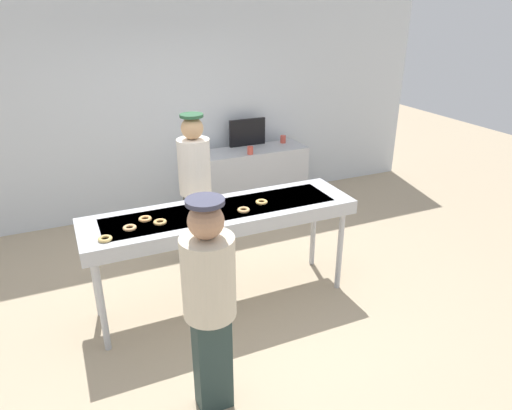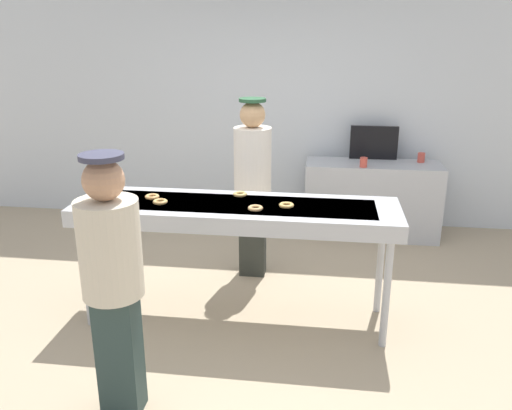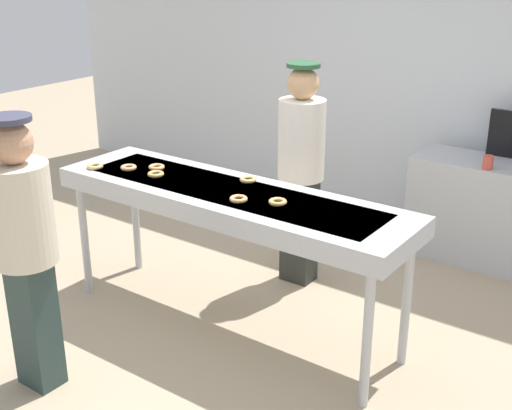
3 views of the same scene
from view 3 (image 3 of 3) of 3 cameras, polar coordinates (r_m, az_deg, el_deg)
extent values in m
plane|color=tan|center=(4.73, -2.11, -9.99)|extent=(16.00, 16.00, 0.00)
cube|color=silver|center=(6.24, 12.06, 13.01)|extent=(8.00, 0.12, 3.22)
cube|color=#B7BABF|center=(4.33, -2.27, 0.46)|extent=(2.49, 0.68, 0.13)
cube|color=slate|center=(4.32, -2.28, 0.79)|extent=(2.11, 0.47, 0.08)
cylinder|color=#B7BABF|center=(5.09, -14.25, -2.91)|extent=(0.06, 0.06, 0.85)
cylinder|color=#B7BABF|center=(3.80, 9.36, -11.21)|extent=(0.06, 0.06, 0.85)
cylinder|color=#B7BABF|center=(5.40, -10.12, -1.13)|extent=(0.06, 0.06, 0.85)
cylinder|color=#B7BABF|center=(4.21, 12.57, -8.02)|extent=(0.06, 0.06, 0.85)
torus|color=#EFAC62|center=(4.76, -8.39, 3.18)|extent=(0.16, 0.16, 0.03)
torus|color=#E4A96D|center=(4.78, -10.71, 3.13)|extent=(0.16, 0.16, 0.03)
torus|color=tan|center=(4.61, -8.46, 2.60)|extent=(0.12, 0.12, 0.03)
torus|color=#E3AD6C|center=(4.11, -1.49, 0.52)|extent=(0.13, 0.13, 0.03)
torus|color=#E1BB69|center=(4.85, -13.43, 3.20)|extent=(0.13, 0.13, 0.03)
torus|color=#E5B968|center=(4.45, -0.70, 2.17)|extent=(0.13, 0.13, 0.03)
torus|color=#E7B560|center=(4.06, 1.84, 0.27)|extent=(0.14, 0.14, 0.03)
cube|color=#2C2F2A|center=(5.15, 3.68, -2.11)|extent=(0.24, 0.18, 0.83)
cylinder|color=silver|center=(4.91, 3.87, 5.52)|extent=(0.34, 0.34, 0.59)
sphere|color=tan|center=(4.82, 3.99, 10.20)|extent=(0.23, 0.23, 0.23)
cylinder|color=#265132|center=(4.80, 4.03, 11.71)|extent=(0.24, 0.24, 0.03)
cube|color=#2A3D3B|center=(4.16, -18.11, -9.50)|extent=(0.24, 0.18, 0.80)
cylinder|color=beige|center=(3.87, -19.24, -0.74)|extent=(0.35, 0.35, 0.57)
sphere|color=tan|center=(3.75, -19.97, 4.94)|extent=(0.23, 0.23, 0.23)
cylinder|color=#393A4F|center=(3.71, -20.22, 6.86)|extent=(0.24, 0.24, 0.03)
cube|color=#B7BABF|center=(5.73, 20.23, -0.89)|extent=(1.48, 0.51, 0.84)
cylinder|color=#CC4C3F|center=(5.43, 18.99, 3.43)|extent=(0.08, 0.08, 0.11)
camera|label=1|loc=(3.80, -63.89, 13.72)|focal=32.59mm
camera|label=2|loc=(1.94, -71.20, 1.00)|focal=37.07mm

